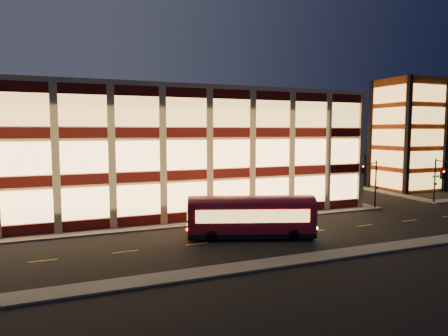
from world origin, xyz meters
name	(u,v)px	position (x,y,z in m)	size (l,w,h in m)	color
ground	(197,226)	(0.00, 0.00, 0.00)	(200.00, 200.00, 0.00)	black
sidewalk_office_south	(166,226)	(-3.00, 1.00, 0.07)	(54.00, 2.00, 0.15)	#514F4C
sidewalk_office_east	(300,190)	(23.00, 17.00, 0.07)	(2.00, 30.00, 0.15)	#514F4C
sidewalk_tower_west	(355,187)	(34.00, 17.00, 0.07)	(2.00, 30.00, 0.15)	#514F4C
sidewalk_near	(254,266)	(0.00, -13.00, 0.07)	(100.00, 2.00, 0.15)	#514F4C
office_building	(138,148)	(-2.91, 16.91, 7.25)	(50.45, 30.45, 14.50)	tan
stair_tower	(407,135)	(39.95, 11.95, 8.99)	(8.60, 8.60, 18.00)	#8C3814
traffic_signal_far	(371,176)	(22.21, 0.24, 4.11)	(3.79, 1.87, 6.00)	black
traffic_signal_right	(445,174)	(33.50, -0.62, 4.10)	(1.20, 4.37, 6.00)	black
trolley_bus	(251,214)	(3.22, -5.82, 2.12)	(11.59, 6.38, 3.83)	maroon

